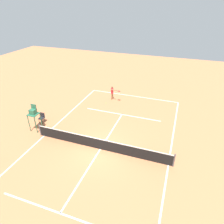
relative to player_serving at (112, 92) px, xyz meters
The scene contains 7 objects.
ground_plane 8.73m from the player_serving, 103.39° to the left, with size 60.00×60.00×0.00m, color #D37A4C.
court_lines 8.73m from the player_serving, 103.39° to the left, with size 10.23×20.43×0.01m.
tennis_net 8.69m from the player_serving, 103.39° to the left, with size 10.83×0.10×1.07m.
player_serving is the anchor object (origin of this frame).
tennis_ball 1.50m from the player_serving, 72.11° to the left, with size 0.07×0.07×0.07m, color #CCE033.
umpire_chair 8.96m from the player_serving, 61.85° to the left, with size 0.80×0.80×2.41m.
courtside_chair_mid 8.07m from the player_serving, 56.27° to the left, with size 0.44×0.46×0.95m.
Camera 1 is at (-4.87, 10.99, 10.00)m, focal length 32.38 mm.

